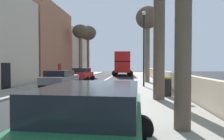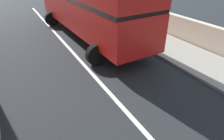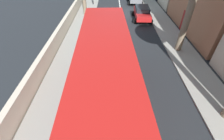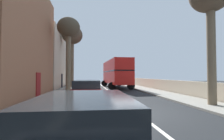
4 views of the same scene
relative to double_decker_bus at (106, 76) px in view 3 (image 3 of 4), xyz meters
name	(u,v)px [view 3 (image 3 of 4)]	position (x,y,z in m)	size (l,w,h in m)	color
ground_plane	(121,13)	(-1.70, -16.40, -2.35)	(84.00, 84.00, 0.00)	black
road_centre_line	(121,13)	(-1.70, -16.40, -2.35)	(0.16, 54.00, 0.01)	silver
sidewalk_left	(155,12)	(-6.60, -16.40, -2.29)	(2.60, 60.00, 0.12)	gray
sidewalk_right	(87,12)	(3.20, -16.40, -2.29)	(2.60, 60.00, 0.12)	gray
boundary_wall_right	(75,8)	(4.75, -16.40, -1.67)	(0.36, 54.00, 1.37)	beige
double_decker_bus	(106,76)	(0.00, 0.00, 0.00)	(3.83, 10.65, 4.06)	red
parked_car_red_left_1	(142,12)	(-4.20, -13.77, -1.45)	(2.53, 4.36, 1.56)	#AD1919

